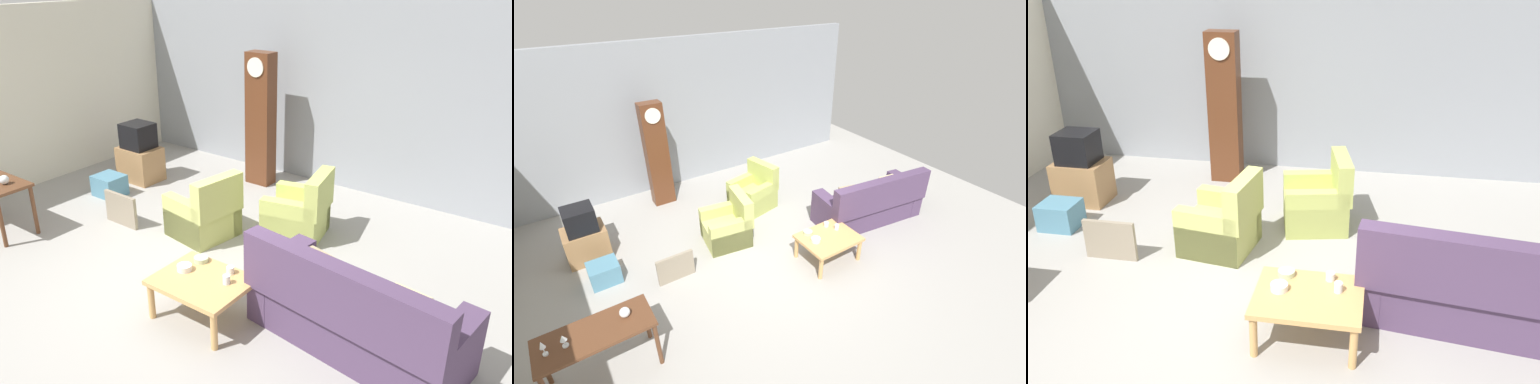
% 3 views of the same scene
% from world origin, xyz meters
% --- Properties ---
extents(ground_plane, '(10.40, 10.40, 0.00)m').
position_xyz_m(ground_plane, '(0.00, 0.00, 0.00)').
color(ground_plane, '#999691').
extents(garage_door_wall, '(8.40, 0.16, 3.20)m').
position_xyz_m(garage_door_wall, '(0.00, 3.60, 1.60)').
color(garage_door_wall, gray).
rests_on(garage_door_wall, ground_plane).
extents(pegboard_wall_left, '(0.12, 6.40, 2.88)m').
position_xyz_m(pegboard_wall_left, '(-4.20, 0.40, 1.44)').
color(pegboard_wall_left, silver).
rests_on(pegboard_wall_left, ground_plane).
extents(couch_floral, '(2.19, 1.14, 1.04)m').
position_xyz_m(couch_floral, '(2.05, -0.07, 0.35)').
color(couch_floral, '#4C3856').
rests_on(couch_floral, ground_plane).
extents(armchair_olive_near, '(0.89, 0.87, 0.92)m').
position_xyz_m(armchair_olive_near, '(-0.61, 0.86, 0.31)').
color(armchair_olive_near, '#B7BC66').
rests_on(armchair_olive_near, ground_plane).
extents(armchair_olive_far, '(0.93, 0.91, 0.92)m').
position_xyz_m(armchair_olive_far, '(0.41, 1.63, 0.31)').
color(armchair_olive_far, '#B2BD5F').
rests_on(armchair_olive_far, ground_plane).
extents(coffee_table_wood, '(0.96, 0.76, 0.46)m').
position_xyz_m(coffee_table_wood, '(0.57, -0.53, 0.39)').
color(coffee_table_wood, tan).
rests_on(coffee_table_wood, ground_plane).
extents(grandfather_clock, '(0.44, 0.30, 2.18)m').
position_xyz_m(grandfather_clock, '(-1.12, 2.88, 1.10)').
color(grandfather_clock, '#562D19').
rests_on(grandfather_clock, ground_plane).
extents(tv_stand_cabinet, '(0.68, 0.52, 0.58)m').
position_xyz_m(tv_stand_cabinet, '(-2.86, 1.78, 0.29)').
color(tv_stand_cabinet, '#997047').
rests_on(tv_stand_cabinet, ground_plane).
extents(tv_crt, '(0.48, 0.44, 0.42)m').
position_xyz_m(tv_crt, '(-2.86, 1.78, 0.79)').
color(tv_crt, black).
rests_on(tv_crt, tv_stand_cabinet).
extents(framed_picture_leaning, '(0.60, 0.05, 0.47)m').
position_xyz_m(framed_picture_leaning, '(-1.79, 0.42, 0.23)').
color(framed_picture_leaning, gray).
rests_on(framed_picture_leaning, ground_plane).
extents(storage_box_blue, '(0.46, 0.40, 0.34)m').
position_xyz_m(storage_box_blue, '(-2.77, 1.01, 0.17)').
color(storage_box_blue, teal).
rests_on(storage_box_blue, ground_plane).
extents(glass_dome_cloche, '(0.13, 0.13, 0.13)m').
position_xyz_m(glass_dome_cloche, '(-2.77, -0.65, 0.80)').
color(glass_dome_cloche, silver).
rests_on(glass_dome_cloche, console_table_dark).
extents(cup_white_porcelain, '(0.08, 0.08, 0.08)m').
position_xyz_m(cup_white_porcelain, '(0.74, -0.27, 0.50)').
color(cup_white_porcelain, white).
rests_on(cup_white_porcelain, coffee_table_wood).
extents(cup_blue_rimmed, '(0.08, 0.08, 0.09)m').
position_xyz_m(cup_blue_rimmed, '(0.82, -0.44, 0.51)').
color(cup_blue_rimmed, silver).
rests_on(cup_blue_rimmed, coffee_table_wood).
extents(bowl_white_stacked, '(0.16, 0.16, 0.06)m').
position_xyz_m(bowl_white_stacked, '(0.31, -0.51, 0.49)').
color(bowl_white_stacked, white).
rests_on(bowl_white_stacked, coffee_table_wood).
extents(bowl_shallow_green, '(0.16, 0.16, 0.05)m').
position_xyz_m(bowl_shallow_green, '(0.33, -0.27, 0.48)').
color(bowl_shallow_green, '#B2C69E').
rests_on(bowl_shallow_green, coffee_table_wood).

